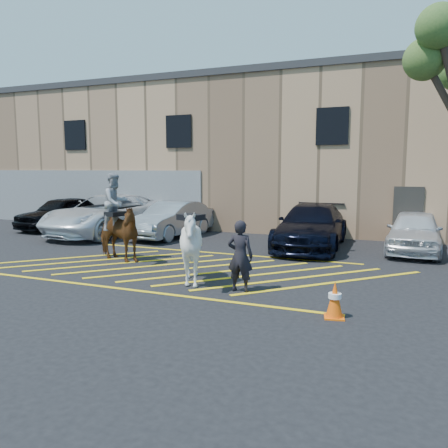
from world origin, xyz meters
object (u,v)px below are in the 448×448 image
at_px(traffic_cone, 335,300).
at_px(car_silver_sedan, 172,219).
at_px(handler, 240,256).
at_px(car_white_pickup, 108,215).
at_px(car_blue_suv, 312,226).
at_px(car_white_suv, 414,231).
at_px(mounted_bay, 116,226).
at_px(saddled_white, 191,247).
at_px(car_black_suv, 62,213).

bearing_deg(traffic_cone, car_silver_sedan, 135.05).
distance_m(handler, traffic_cone, 2.61).
height_order(car_white_pickup, car_blue_suv, car_white_pickup).
bearing_deg(car_white_suv, handler, -116.86).
distance_m(car_white_pickup, car_silver_sedan, 2.98).
distance_m(car_white_pickup, car_white_suv, 12.42).
relative_size(car_blue_suv, mounted_bay, 1.98).
distance_m(car_blue_suv, saddled_white, 6.57).
xyz_separation_m(car_white_pickup, mounted_bay, (3.68, -4.53, 0.23)).
relative_size(car_white_suv, saddled_white, 2.03).
bearing_deg(traffic_cone, saddled_white, 162.08).
distance_m(car_silver_sedan, handler, 8.71).
relative_size(handler, saddled_white, 0.81).
height_order(car_white_suv, traffic_cone, car_white_suv).
distance_m(saddled_white, traffic_cone, 3.90).
xyz_separation_m(saddled_white, traffic_cone, (3.67, -1.19, -0.60)).
bearing_deg(car_silver_sedan, car_black_suv, -176.86).
distance_m(car_black_suv, car_blue_suv, 12.13).
bearing_deg(car_black_suv, mounted_bay, -29.51).
height_order(car_silver_sedan, handler, handler).
xyz_separation_m(car_black_suv, saddled_white, (10.30, -6.91, 0.18)).
distance_m(car_black_suv, mounted_bay, 8.64).
bearing_deg(traffic_cone, car_white_pickup, 145.54).
height_order(car_black_suv, car_white_suv, car_black_suv).
xyz_separation_m(car_silver_sedan, traffic_cone, (7.83, -7.82, -0.38)).
distance_m(car_white_suv, handler, 7.92).
bearing_deg(car_white_pickup, car_white_suv, 7.76).
bearing_deg(car_silver_sedan, traffic_cone, -39.25).
height_order(car_black_suv, saddled_white, saddled_white).
bearing_deg(car_white_pickup, car_black_suv, 173.03).
distance_m(car_black_suv, handler, 13.60).
relative_size(car_black_suv, car_white_pickup, 0.72).
xyz_separation_m(car_white_pickup, handler, (8.44, -6.34, -0.03)).
xyz_separation_m(car_blue_suv, saddled_white, (-1.82, -6.31, 0.17)).
xyz_separation_m(mounted_bay, saddled_white, (3.43, -1.68, -0.15)).
distance_m(car_white_pickup, handler, 10.55).
relative_size(car_white_suv, mounted_bay, 1.55).
bearing_deg(car_silver_sedan, handler, -45.18).
distance_m(handler, saddled_white, 1.35).
bearing_deg(mounted_bay, car_black_suv, 142.73).
bearing_deg(car_blue_suv, handler, -95.73).
bearing_deg(saddled_white, car_white_pickup, 138.85).
bearing_deg(car_white_suv, car_white_pickup, -174.41).
relative_size(car_silver_sedan, car_blue_suv, 0.83).
bearing_deg(saddled_white, mounted_bay, 153.95).
bearing_deg(handler, car_black_suv, -32.79).
bearing_deg(car_black_suv, car_white_suv, 7.09).
bearing_deg(car_black_suv, traffic_cone, -22.33).
xyz_separation_m(car_white_pickup, traffic_cone, (10.78, -7.39, -0.52)).
bearing_deg(car_white_suv, saddled_white, -125.07).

